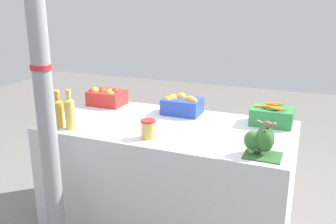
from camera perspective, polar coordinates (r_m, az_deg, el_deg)
name	(u,v)px	position (r m, az deg, el deg)	size (l,w,h in m)	color
ground_plane	(168,222)	(3.16, 0.00, -16.37)	(10.00, 10.00, 0.00)	slate
market_table	(168,175)	(2.95, 0.00, -9.62)	(1.83, 0.93, 0.83)	silver
support_pole	(41,69)	(2.33, -18.74, 6.24)	(0.13, 0.13, 2.68)	gray
apple_crate	(106,96)	(3.34, -9.39, 2.43)	(0.30, 0.23, 0.16)	red
orange_crate	(182,104)	(3.04, 2.11, 1.19)	(0.30, 0.23, 0.16)	#2847B7
carrot_crate	(272,116)	(2.89, 15.57, -0.54)	(0.30, 0.23, 0.17)	#2D8442
broccoli_pile	(261,141)	(2.32, 14.06, -4.27)	(0.23, 0.19, 0.18)	#2D602D
juice_bottle_cloudy	(45,111)	(2.90, -18.17, 0.21)	(0.07, 0.07, 0.26)	beige
juice_bottle_amber	(58,112)	(2.83, -16.38, 0.02)	(0.08, 0.08, 0.27)	gold
juice_bottle_golden	(70,112)	(2.77, -14.74, -0.05)	(0.07, 0.07, 0.29)	gold
pickle_jar	(148,129)	(2.52, -3.02, -2.59)	(0.10, 0.10, 0.13)	#DBBC56
sparrow_bird	(268,124)	(2.24, 15.06, -1.85)	(0.13, 0.07, 0.05)	#4C3D2D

